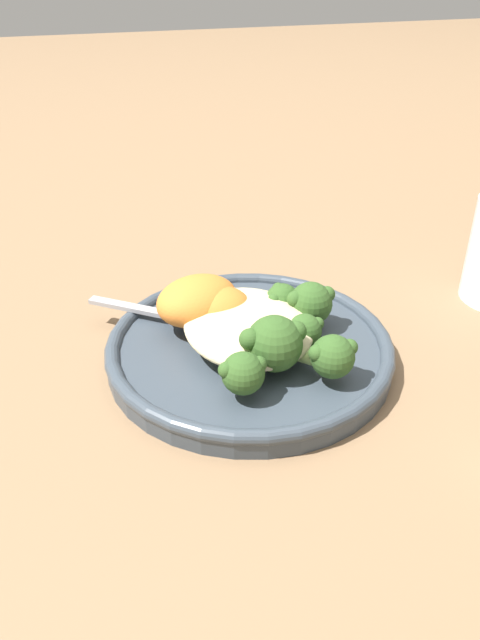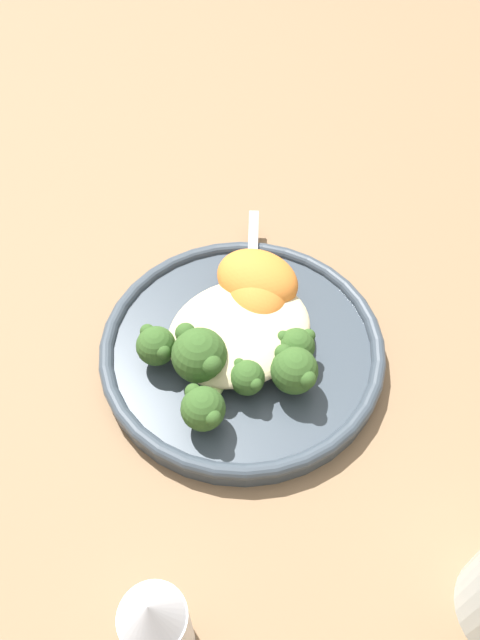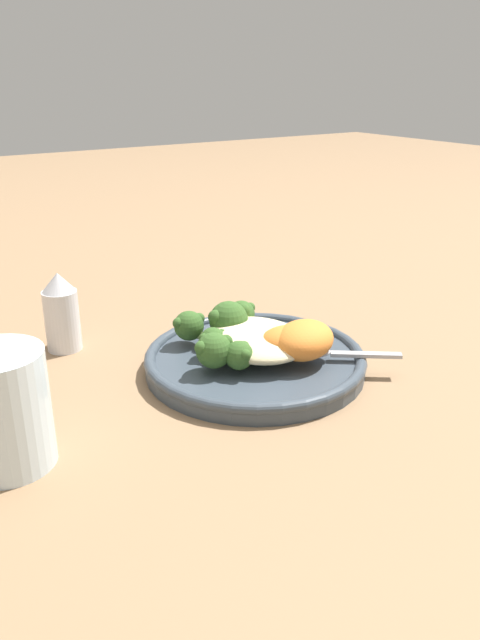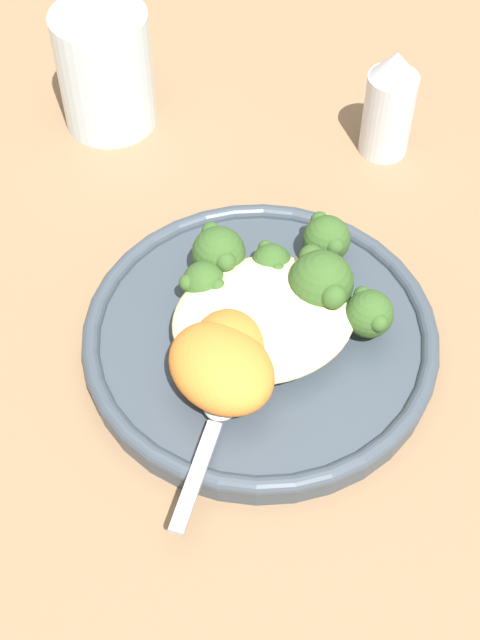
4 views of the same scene
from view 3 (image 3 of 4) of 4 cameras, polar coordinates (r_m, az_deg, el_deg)
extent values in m
plane|color=#846647|center=(0.66, 3.05, -4.75)|extent=(4.00, 4.00, 0.00)
cylinder|color=#38424C|center=(0.66, 1.38, -3.96)|extent=(0.23, 0.23, 0.02)
torus|color=#38424C|center=(0.66, 1.38, -3.33)|extent=(0.23, 0.23, 0.01)
ellipsoid|color=beige|center=(0.65, 1.46, -1.77)|extent=(0.12, 0.10, 0.03)
ellipsoid|color=#9EBC66|center=(0.67, 1.77, -1.47)|extent=(0.10, 0.03, 0.01)
sphere|color=#335623|center=(0.71, 0.11, 0.55)|extent=(0.03, 0.03, 0.03)
sphere|color=#335623|center=(0.70, -0.71, 0.77)|extent=(0.01, 0.01, 0.01)
sphere|color=#335623|center=(0.72, 0.93, 1.15)|extent=(0.01, 0.01, 0.01)
ellipsoid|color=#9EBC66|center=(0.66, 1.21, -1.81)|extent=(0.07, 0.04, 0.02)
sphere|color=#335623|center=(0.68, -1.04, -0.04)|extent=(0.04, 0.04, 0.04)
sphere|color=#335623|center=(0.67, -2.26, 0.26)|extent=(0.02, 0.02, 0.02)
sphere|color=#335623|center=(0.68, 0.13, 0.83)|extent=(0.02, 0.02, 0.02)
ellipsoid|color=#9EBC66|center=(0.66, -0.45, -1.95)|extent=(0.10, 0.07, 0.01)
sphere|color=#335623|center=(0.68, -4.69, -0.52)|extent=(0.03, 0.03, 0.03)
sphere|color=#335623|center=(0.67, -5.66, -0.30)|extent=(0.01, 0.01, 0.01)
sphere|color=#335623|center=(0.68, -3.77, 0.15)|extent=(0.01, 0.01, 0.01)
ellipsoid|color=#9EBC66|center=(0.65, 0.87, -2.40)|extent=(0.06, 0.07, 0.01)
sphere|color=#335623|center=(0.65, -2.50, -1.85)|extent=(0.03, 0.03, 0.03)
sphere|color=#335623|center=(0.64, -3.31, -1.67)|extent=(0.01, 0.01, 0.01)
sphere|color=#335623|center=(0.65, -1.70, -1.26)|extent=(0.01, 0.01, 0.01)
ellipsoid|color=#9EBC66|center=(0.64, 0.94, -2.81)|extent=(0.02, 0.08, 0.02)
sphere|color=#335623|center=(0.62, -2.40, -2.80)|extent=(0.04, 0.04, 0.04)
sphere|color=#335623|center=(0.61, -3.55, -2.56)|extent=(0.01, 0.01, 0.01)
sphere|color=#335623|center=(0.62, -1.30, -1.97)|extent=(0.01, 0.01, 0.01)
ellipsoid|color=#9EBC66|center=(0.64, 2.18, -2.81)|extent=(0.03, 0.08, 0.01)
sphere|color=#335623|center=(0.61, -0.10, -3.25)|extent=(0.03, 0.03, 0.03)
sphere|color=#335623|center=(0.61, -1.17, -2.84)|extent=(0.01, 0.01, 0.01)
sphere|color=#335623|center=(0.60, 0.50, -3.19)|extent=(0.01, 0.01, 0.01)
sphere|color=#335623|center=(0.62, 0.37, -2.42)|extent=(0.01, 0.01, 0.01)
ellipsoid|color=orange|center=(0.64, 4.42, -2.01)|extent=(0.06, 0.07, 0.03)
ellipsoid|color=orange|center=(0.64, 5.86, -1.82)|extent=(0.08, 0.09, 0.04)
cube|color=#A3A3A8|center=(0.66, 11.45, -3.13)|extent=(0.05, 0.06, 0.00)
ellipsoid|color=#A3A3A8|center=(0.65, 6.69, -2.85)|extent=(0.04, 0.04, 0.01)
cylinder|color=silver|center=(0.53, -20.91, -7.67)|extent=(0.08, 0.08, 0.10)
cylinder|color=silver|center=(0.73, -15.94, -0.04)|extent=(0.04, 0.04, 0.07)
cone|color=#B2B2B7|center=(0.71, -16.32, 3.35)|extent=(0.04, 0.04, 0.02)
camera|label=1|loc=(1.01, -6.01, 22.01)|focal=35.00mm
camera|label=2|loc=(0.68, -28.78, 30.91)|focal=35.00mm
camera|label=4|loc=(0.78, 33.51, 32.55)|focal=50.00mm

